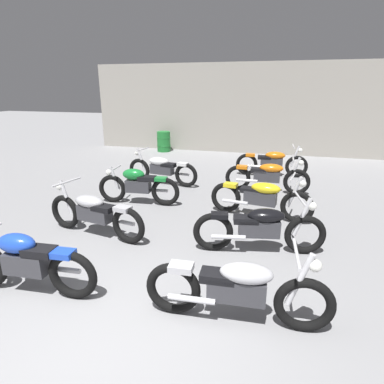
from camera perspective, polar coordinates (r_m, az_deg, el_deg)
name	(u,v)px	position (r m, az deg, el deg)	size (l,w,h in m)	color
ground_plane	(88,356)	(3.88, -17.82, -25.77)	(60.00, 60.00, 0.00)	gray
back_wall	(242,109)	(13.89, 8.76, 14.25)	(12.85, 0.24, 3.60)	#9E998E
motorcycle_left_row_0	(26,261)	(4.85, -27.15, -10.80)	(1.97, 0.50, 0.88)	black
motorcycle_left_row_1	(94,212)	(6.20, -16.82, -3.43)	(2.15, 0.70, 0.97)	black
motorcycle_left_row_2	(138,185)	(7.67, -9.49, 1.21)	(1.97, 0.51, 0.88)	black
motorcycle_left_row_3	(162,168)	(9.22, -5.36, 4.15)	(2.16, 0.68, 0.97)	black
motorcycle_right_row_0	(238,288)	(3.88, 8.05, -16.32)	(2.17, 0.68, 0.97)	black
motorcycle_right_row_1	(260,227)	(5.45, 11.84, -6.02)	(2.15, 0.77, 0.97)	black
motorcycle_right_row_2	(261,197)	(6.91, 12.01, -0.87)	(2.16, 0.68, 0.97)	black
motorcycle_right_row_3	(267,175)	(8.65, 13.10, 2.84)	(2.17, 0.68, 0.97)	black
motorcycle_right_row_4	(272,162)	(10.33, 13.85, 5.19)	(2.17, 0.68, 0.97)	black
oil_drum	(164,141)	(14.13, -4.99, 8.83)	(0.59, 0.59, 0.85)	#1E722D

